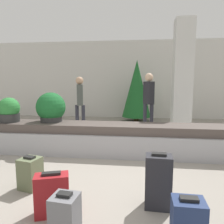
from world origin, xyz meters
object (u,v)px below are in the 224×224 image
at_px(potted_plant_0, 51,108).
at_px(potted_plant_1, 9,110).
at_px(suitcase_1, 30,173).
at_px(suitcase_2, 158,181).
at_px(pillar, 182,78).
at_px(suitcase_3, 52,195).
at_px(suitcase_0, 65,218).
at_px(traveler_0, 80,99).
at_px(traveler_1, 149,97).
at_px(decorated_tree, 137,89).
at_px(suitcase_4, 188,223).

height_order(potted_plant_0, potted_plant_1, potted_plant_0).
relative_size(suitcase_1, suitcase_2, 0.70).
height_order(pillar, suitcase_2, pillar).
relative_size(suitcase_2, potted_plant_1, 1.26).
distance_m(suitcase_1, suitcase_3, 0.79).
bearing_deg(suitcase_0, suitcase_1, 138.04).
relative_size(pillar, potted_plant_1, 5.96).
distance_m(suitcase_0, potted_plant_0, 3.09).
distance_m(traveler_0, traveler_1, 2.10).
relative_size(pillar, suitcase_0, 6.64).
bearing_deg(suitcase_1, pillar, 66.10).
height_order(suitcase_0, traveler_0, traveler_0).
bearing_deg(traveler_0, decorated_tree, -58.85).
relative_size(suitcase_1, traveler_1, 0.27).
bearing_deg(potted_plant_1, suitcase_4, -37.32).
height_order(suitcase_1, traveler_1, traveler_1).
bearing_deg(pillar, suitcase_4, -99.30).
bearing_deg(suitcase_4, suitcase_1, 157.78).
xyz_separation_m(suitcase_3, suitcase_4, (1.42, -0.29, -0.02)).
height_order(suitcase_4, decorated_tree, decorated_tree).
height_order(suitcase_0, suitcase_1, suitcase_0).
height_order(potted_plant_1, decorated_tree, decorated_tree).
bearing_deg(suitcase_2, suitcase_4, -67.10).
bearing_deg(decorated_tree, suitcase_4, -85.06).
bearing_deg(suitcase_2, decorated_tree, 96.12).
xyz_separation_m(suitcase_0, suitcase_2, (0.92, 0.68, 0.10)).
distance_m(suitcase_2, suitcase_3, 1.24).
xyz_separation_m(suitcase_2, suitcase_4, (0.22, -0.60, -0.10)).
bearing_deg(suitcase_0, pillar, 73.94).
height_order(pillar, potted_plant_1, pillar).
relative_size(suitcase_0, suitcase_3, 0.95).
distance_m(potted_plant_1, decorated_tree, 4.82).
xyz_separation_m(suitcase_4, potted_plant_0, (-2.39, 2.66, 0.71)).
height_order(suitcase_0, decorated_tree, decorated_tree).
bearing_deg(potted_plant_1, suitcase_0, -50.30).
height_order(suitcase_0, suitcase_3, suitcase_3).
xyz_separation_m(suitcase_4, potted_plant_1, (-3.28, 2.50, 0.66)).
bearing_deg(suitcase_2, traveler_1, 92.23).
relative_size(suitcase_0, traveler_0, 0.29).
bearing_deg(potted_plant_0, suitcase_1, -77.00).
bearing_deg(suitcase_2, pillar, 78.94).
height_order(potted_plant_1, traveler_1, traveler_1).
distance_m(suitcase_2, suitcase_4, 0.65).
xyz_separation_m(suitcase_4, traveler_1, (-0.18, 4.71, 0.84)).
relative_size(traveler_0, decorated_tree, 0.71).
bearing_deg(potted_plant_0, traveler_0, 86.49).
relative_size(suitcase_2, suitcase_3, 1.33).
bearing_deg(decorated_tree, traveler_0, -132.77).
xyz_separation_m(suitcase_3, traveler_1, (1.24, 4.42, 0.82)).
xyz_separation_m(potted_plant_1, traveler_0, (1.01, 2.11, 0.10)).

